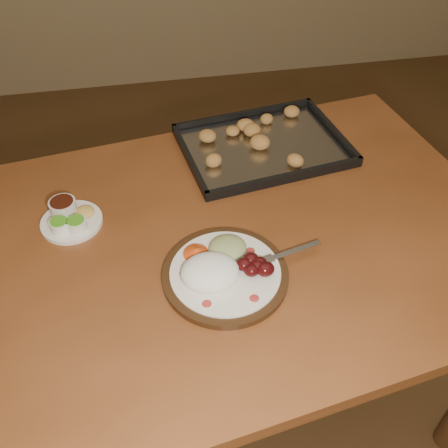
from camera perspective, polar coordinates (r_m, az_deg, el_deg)
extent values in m
plane|color=#502F1B|center=(1.87, 4.57, -13.59)|extent=(4.00, 4.00, 0.00)
cube|color=brown|center=(1.16, -3.56, -2.92)|extent=(1.61, 1.11, 0.04)
cylinder|color=#462B15|center=(1.89, 13.75, 2.42)|extent=(0.07, 0.07, 0.71)
cylinder|color=black|center=(1.07, 0.15, -5.82)|extent=(0.27, 0.27, 0.02)
cylinder|color=white|center=(1.07, 0.15, -5.51)|extent=(0.24, 0.24, 0.01)
ellipsoid|color=#AF2C2A|center=(1.01, -1.98, -9.08)|extent=(0.02, 0.02, 0.00)
ellipsoid|color=#AF2C2A|center=(1.02, 3.47, -8.47)|extent=(0.02, 0.02, 0.00)
ellipsoid|color=#AF2C2A|center=(1.10, 3.04, -3.06)|extent=(0.02, 0.02, 0.00)
ellipsoid|color=#AF2C2A|center=(1.06, -4.60, -5.62)|extent=(0.02, 0.02, 0.00)
ellipsoid|color=white|center=(1.04, -1.63, -5.53)|extent=(0.14, 0.12, 0.06)
ellipsoid|color=#4C0A0E|center=(1.05, 3.19, -5.30)|extent=(0.03, 0.03, 0.03)
ellipsoid|color=#4C0A0E|center=(1.06, 4.05, -4.44)|extent=(0.03, 0.03, 0.03)
ellipsoid|color=#4C0A0E|center=(1.07, 3.07, -4.02)|extent=(0.03, 0.03, 0.03)
ellipsoid|color=#4C0A0E|center=(1.05, 4.73, -5.15)|extent=(0.03, 0.03, 0.03)
ellipsoid|color=#4C0A0E|center=(1.06, 2.32, -4.63)|extent=(0.03, 0.03, 0.03)
ellipsoid|color=#4C0A0E|center=(1.06, 3.84, -4.84)|extent=(0.03, 0.03, 0.03)
ellipsoid|color=tan|center=(1.10, 0.41, -2.73)|extent=(0.09, 0.09, 0.03)
cone|color=#DD4714|center=(1.09, -3.13, -3.11)|extent=(0.08, 0.08, 0.03)
cube|color=silver|center=(1.11, 8.04, -3.05)|extent=(0.13, 0.04, 0.00)
cube|color=silver|center=(1.08, 4.82, -4.12)|extent=(0.04, 0.03, 0.00)
cylinder|color=silver|center=(1.07, 3.94, -4.83)|extent=(0.03, 0.01, 0.00)
cylinder|color=silver|center=(1.07, 3.80, -4.61)|extent=(0.03, 0.01, 0.00)
cylinder|color=silver|center=(1.08, 3.65, -4.39)|extent=(0.03, 0.01, 0.00)
cylinder|color=silver|center=(1.08, 3.51, -4.17)|extent=(0.03, 0.01, 0.00)
cylinder|color=white|center=(1.24, -17.00, 0.23)|extent=(0.15, 0.15, 0.01)
cylinder|color=white|center=(1.21, -18.23, -0.17)|extent=(0.05, 0.05, 0.03)
cylinder|color=#4A9C1F|center=(1.20, -18.37, 0.29)|extent=(0.04, 0.04, 0.00)
cylinder|color=white|center=(1.20, -16.47, -0.06)|extent=(0.05, 0.05, 0.03)
cylinder|color=#4A9C1F|center=(1.19, -16.60, 0.41)|extent=(0.04, 0.04, 0.00)
cylinder|color=silver|center=(1.25, -17.89, 1.82)|extent=(0.06, 0.06, 0.04)
cylinder|color=#341209|center=(1.24, -18.08, 2.44)|extent=(0.05, 0.05, 0.00)
ellipsoid|color=#EEBA54|center=(1.24, -15.59, 1.39)|extent=(0.04, 0.04, 0.02)
cube|color=black|center=(1.42, 4.49, 8.68)|extent=(0.49, 0.39, 0.01)
cube|color=black|center=(1.53, 2.24, 12.39)|extent=(0.44, 0.08, 0.02)
cube|color=black|center=(1.30, 7.17, 5.33)|extent=(0.44, 0.08, 0.02)
cube|color=black|center=(1.50, 12.26, 10.54)|extent=(0.06, 0.32, 0.02)
cube|color=black|center=(1.36, -3.97, 7.44)|extent=(0.06, 0.32, 0.02)
cube|color=#B7B8BB|center=(1.42, 4.50, 8.87)|extent=(0.45, 0.35, 0.00)
ellipsoid|color=#B77E40|center=(1.43, 6.62, 9.89)|extent=(0.05, 0.05, 0.03)
ellipsoid|color=#B77E40|center=(1.47, 7.15, 11.05)|extent=(0.07, 0.07, 0.03)
ellipsoid|color=#B77E40|center=(1.49, 3.57, 11.63)|extent=(0.05, 0.06, 0.03)
ellipsoid|color=#B77E40|center=(1.42, 1.22, 10.03)|extent=(0.06, 0.07, 0.03)
ellipsoid|color=#B77E40|center=(1.40, 0.63, 9.47)|extent=(0.06, 0.06, 0.03)
ellipsoid|color=#B77E40|center=(1.38, 2.76, 8.82)|extent=(0.06, 0.06, 0.03)
ellipsoid|color=#B77E40|center=(1.34, 3.20, 7.67)|extent=(0.06, 0.07, 0.03)
ellipsoid|color=#B77E40|center=(1.34, 6.65, 7.34)|extent=(0.05, 0.06, 0.03)
ellipsoid|color=#B77E40|center=(1.42, 9.06, 9.46)|extent=(0.07, 0.07, 0.03)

